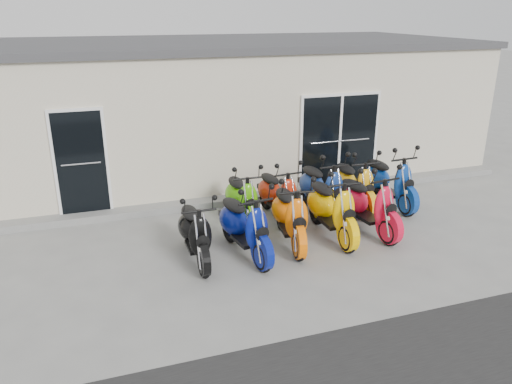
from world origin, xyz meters
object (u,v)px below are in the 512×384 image
scooter_front_red (368,196)px  scooter_back_green (242,192)px  scooter_front_blue (244,217)px  scooter_back_yellow (354,178)px  scooter_back_extra (389,174)px  scooter_front_orange_b (332,200)px  scooter_front_black (195,225)px  scooter_front_orange_a (290,207)px  scooter_back_red (278,188)px  scooter_back_blue (322,181)px

scooter_front_red → scooter_back_green: scooter_front_red is taller
scooter_front_blue → scooter_back_yellow: (2.87, 1.31, -0.00)m
scooter_front_red → scooter_back_green: bearing=144.9°
scooter_front_blue → scooter_back_green: size_ratio=1.07×
scooter_back_extra → scooter_back_green: bearing=175.5°
scooter_front_orange_b → scooter_back_green: scooter_front_orange_b is taller
scooter_front_black → scooter_front_orange_a: bearing=3.1°
scooter_front_blue → scooter_front_red: 2.56m
scooter_front_blue → scooter_back_extra: (3.72, 1.28, 0.01)m
scooter_back_green → scooter_back_yellow: scooter_back_yellow is taller
scooter_front_orange_b → scooter_back_red: size_ratio=1.11×
scooter_back_blue → scooter_back_yellow: size_ratio=1.02×
scooter_front_orange_a → scooter_back_green: size_ratio=1.07×
scooter_front_orange_b → scooter_front_red: (0.77, 0.00, -0.01)m
scooter_front_black → scooter_front_orange_a: 1.79m
scooter_back_extra → scooter_front_red: bearing=-140.5°
scooter_back_green → scooter_back_blue: size_ratio=0.92×
scooter_front_orange_b → scooter_front_orange_a: bearing=-177.3°
scooter_back_blue → scooter_back_extra: (1.62, 0.00, 0.00)m
scooter_front_orange_b → scooter_back_extra: (1.94, 1.08, -0.01)m
scooter_back_green → scooter_back_extra: (3.35, -0.08, 0.06)m
scooter_back_green → scooter_back_extra: 3.36m
scooter_front_orange_b → scooter_back_extra: bearing=30.0°
scooter_front_red → scooter_back_yellow: scooter_front_red is taller
scooter_back_yellow → scooter_back_red: bearing=-179.7°
scooter_front_red → scooter_back_red: size_ratio=1.09×
scooter_front_black → scooter_front_red: (3.41, 0.12, 0.07)m
scooter_front_orange_a → scooter_front_red: bearing=9.2°
scooter_back_green → scooter_front_orange_b: bearing=-38.5°
scooter_front_orange_a → scooter_front_orange_b: 0.86m
scooter_back_blue → scooter_back_red: bearing=171.9°
scooter_front_black → scooter_back_red: (2.01, 1.28, 0.00)m
scooter_back_green → scooter_back_yellow: bearing=-0.5°
scooter_front_orange_b → scooter_back_blue: (0.32, 1.08, -0.01)m
scooter_back_extra → scooter_front_orange_a: bearing=-161.5°
scooter_back_red → scooter_back_yellow: size_ratio=0.94×
scooter_front_black → scooter_back_yellow: size_ratio=0.93×
scooter_front_blue → scooter_back_blue: bearing=22.5°
scooter_back_blue → scooter_front_red: bearing=-70.8°
scooter_back_red → scooter_back_extra: (2.57, -0.08, 0.06)m
scooter_front_blue → scooter_back_green: bearing=66.0°
scooter_front_black → scooter_back_yellow: 3.93m
scooter_back_green → scooter_back_yellow: size_ratio=0.94×
scooter_front_orange_a → scooter_back_blue: 1.62m
scooter_back_red → scooter_back_extra: scooter_back_extra is taller
scooter_back_red → scooter_front_orange_b: bearing=-67.2°
scooter_back_red → scooter_front_blue: bearing=-135.9°
scooter_front_orange_a → scooter_front_red: 1.62m
scooter_front_black → scooter_back_green: size_ratio=0.99×
scooter_front_orange_b → scooter_front_red: scooter_front_orange_b is taller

